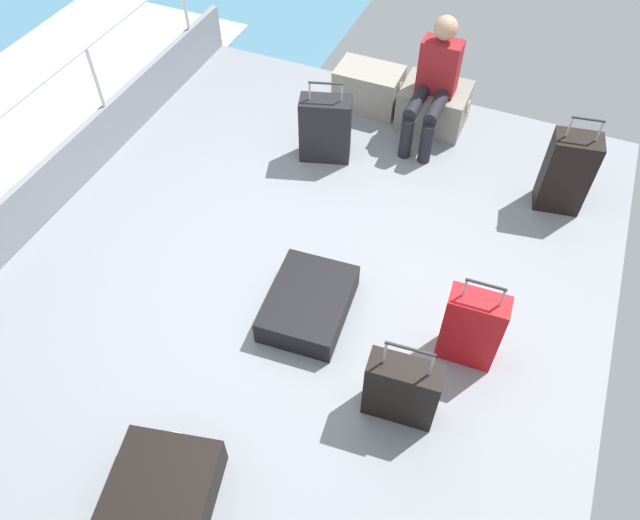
{
  "coord_description": "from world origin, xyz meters",
  "views": [
    {
      "loc": [
        1.23,
        -2.6,
        3.55
      ],
      "look_at": [
        0.13,
        -0.02,
        0.25
      ],
      "focal_mm": 34.09,
      "sensor_mm": 36.0,
      "label": 1
    }
  ],
  "objects_px": {
    "suitcase_4": "(472,328)",
    "suitcase_6": "(157,509)",
    "suitcase_0": "(325,129)",
    "cargo_crate_1": "(434,106)",
    "passenger_seated": "(434,81)",
    "suitcase_2": "(402,390)",
    "cargo_crate_0": "(368,88)",
    "suitcase_3": "(567,173)",
    "suitcase_1": "(309,303)"
  },
  "relations": [
    {
      "from": "suitcase_2",
      "to": "suitcase_4",
      "type": "height_order",
      "value": "suitcase_4"
    },
    {
      "from": "cargo_crate_0",
      "to": "suitcase_3",
      "type": "height_order",
      "value": "suitcase_3"
    },
    {
      "from": "passenger_seated",
      "to": "cargo_crate_0",
      "type": "bearing_deg",
      "value": 162.08
    },
    {
      "from": "cargo_crate_1",
      "to": "suitcase_2",
      "type": "xyz_separation_m",
      "value": [
        0.64,
        -2.94,
        0.06
      ]
    },
    {
      "from": "passenger_seated",
      "to": "suitcase_4",
      "type": "bearing_deg",
      "value": -67.28
    },
    {
      "from": "passenger_seated",
      "to": "suitcase_2",
      "type": "relative_size",
      "value": 1.5
    },
    {
      "from": "cargo_crate_1",
      "to": "suitcase_6",
      "type": "xyz_separation_m",
      "value": [
        -0.39,
        -4.08,
        -0.08
      ]
    },
    {
      "from": "suitcase_0",
      "to": "cargo_crate_1",
      "type": "bearing_deg",
      "value": 48.39
    },
    {
      "from": "cargo_crate_0",
      "to": "passenger_seated",
      "type": "bearing_deg",
      "value": -17.92
    },
    {
      "from": "suitcase_2",
      "to": "suitcase_6",
      "type": "relative_size",
      "value": 0.81
    },
    {
      "from": "suitcase_6",
      "to": "suitcase_0",
      "type": "bearing_deg",
      "value": 96.19
    },
    {
      "from": "suitcase_0",
      "to": "suitcase_6",
      "type": "height_order",
      "value": "suitcase_0"
    },
    {
      "from": "cargo_crate_1",
      "to": "suitcase_4",
      "type": "distance_m",
      "value": 2.54
    },
    {
      "from": "suitcase_4",
      "to": "suitcase_6",
      "type": "distance_m",
      "value": 2.16
    },
    {
      "from": "suitcase_3",
      "to": "cargo_crate_1",
      "type": "bearing_deg",
      "value": 152.51
    },
    {
      "from": "suitcase_2",
      "to": "cargo_crate_0",
      "type": "bearing_deg",
      "value": 113.52
    },
    {
      "from": "passenger_seated",
      "to": "suitcase_2",
      "type": "xyz_separation_m",
      "value": [
        0.64,
        -2.75,
        -0.31
      ]
    },
    {
      "from": "suitcase_2",
      "to": "suitcase_3",
      "type": "bearing_deg",
      "value": 74.89
    },
    {
      "from": "suitcase_0",
      "to": "suitcase_2",
      "type": "bearing_deg",
      "value": -56.77
    },
    {
      "from": "suitcase_4",
      "to": "suitcase_6",
      "type": "height_order",
      "value": "suitcase_4"
    },
    {
      "from": "suitcase_6",
      "to": "suitcase_4",
      "type": "bearing_deg",
      "value": 52.64
    },
    {
      "from": "cargo_crate_0",
      "to": "suitcase_6",
      "type": "xyz_separation_m",
      "value": [
        0.26,
        -4.11,
        -0.08
      ]
    },
    {
      "from": "cargo_crate_0",
      "to": "suitcase_3",
      "type": "relative_size",
      "value": 0.75
    },
    {
      "from": "cargo_crate_0",
      "to": "suitcase_3",
      "type": "xyz_separation_m",
      "value": [
        1.91,
        -0.68,
        0.14
      ]
    },
    {
      "from": "suitcase_1",
      "to": "suitcase_2",
      "type": "distance_m",
      "value": 0.96
    },
    {
      "from": "suitcase_3",
      "to": "suitcase_6",
      "type": "distance_m",
      "value": 3.81
    },
    {
      "from": "cargo_crate_0",
      "to": "suitcase_4",
      "type": "xyz_separation_m",
      "value": [
        1.57,
        -2.4,
        0.11
      ]
    },
    {
      "from": "suitcase_2",
      "to": "suitcase_3",
      "type": "distance_m",
      "value": 2.37
    },
    {
      "from": "cargo_crate_1",
      "to": "suitcase_2",
      "type": "relative_size",
      "value": 0.87
    },
    {
      "from": "suitcase_2",
      "to": "suitcase_6",
      "type": "distance_m",
      "value": 1.54
    },
    {
      "from": "cargo_crate_0",
      "to": "suitcase_0",
      "type": "bearing_deg",
      "value": -95.77
    },
    {
      "from": "cargo_crate_1",
      "to": "passenger_seated",
      "type": "distance_m",
      "value": 0.42
    },
    {
      "from": "suitcase_1",
      "to": "passenger_seated",
      "type": "bearing_deg",
      "value": 85.34
    },
    {
      "from": "suitcase_1",
      "to": "suitcase_4",
      "type": "distance_m",
      "value": 1.13
    },
    {
      "from": "suitcase_2",
      "to": "suitcase_3",
      "type": "relative_size",
      "value": 0.84
    },
    {
      "from": "suitcase_1",
      "to": "suitcase_3",
      "type": "distance_m",
      "value": 2.32
    },
    {
      "from": "suitcase_2",
      "to": "suitcase_3",
      "type": "height_order",
      "value": "suitcase_3"
    },
    {
      "from": "cargo_crate_1",
      "to": "passenger_seated",
      "type": "xyz_separation_m",
      "value": [
        0.0,
        -0.18,
        0.38
      ]
    },
    {
      "from": "cargo_crate_1",
      "to": "suitcase_3",
      "type": "distance_m",
      "value": 1.42
    },
    {
      "from": "passenger_seated",
      "to": "suitcase_0",
      "type": "bearing_deg",
      "value": -138.67
    },
    {
      "from": "cargo_crate_1",
      "to": "suitcase_0",
      "type": "distance_m",
      "value": 1.12
    },
    {
      "from": "cargo_crate_1",
      "to": "suitcase_0",
      "type": "xyz_separation_m",
      "value": [
        -0.74,
        -0.83,
        0.1
      ]
    },
    {
      "from": "cargo_crate_1",
      "to": "suitcase_6",
      "type": "relative_size",
      "value": 0.71
    },
    {
      "from": "suitcase_4",
      "to": "suitcase_6",
      "type": "relative_size",
      "value": 0.86
    },
    {
      "from": "cargo_crate_1",
      "to": "suitcase_1",
      "type": "height_order",
      "value": "cargo_crate_1"
    },
    {
      "from": "passenger_seated",
      "to": "suitcase_1",
      "type": "bearing_deg",
      "value": -94.66
    },
    {
      "from": "suitcase_0",
      "to": "suitcase_2",
      "type": "xyz_separation_m",
      "value": [
        1.38,
        -2.1,
        -0.04
      ]
    },
    {
      "from": "cargo_crate_1",
      "to": "passenger_seated",
      "type": "relative_size",
      "value": 0.58
    },
    {
      "from": "suitcase_4",
      "to": "suitcase_2",
      "type": "bearing_deg",
      "value": -116.29
    },
    {
      "from": "passenger_seated",
      "to": "suitcase_0",
      "type": "xyz_separation_m",
      "value": [
        -0.74,
        -0.65,
        -0.27
      ]
    }
  ]
}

